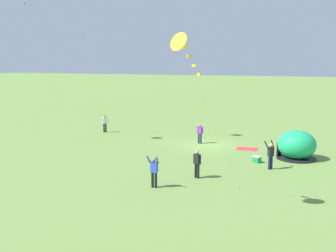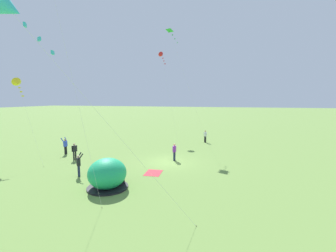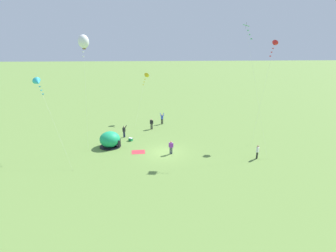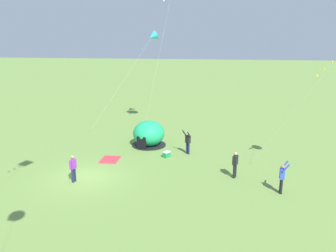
{
  "view_description": "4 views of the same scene",
  "coord_description": "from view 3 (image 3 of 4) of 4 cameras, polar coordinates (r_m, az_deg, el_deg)",
  "views": [
    {
      "loc": [
        -7.92,
        31.61,
        7.07
      ],
      "look_at": [
        2.31,
        3.11,
        1.98
      ],
      "focal_mm": 42.0,
      "sensor_mm": 36.0,
      "label": 1
    },
    {
      "loc": [
        -20.61,
        -5.61,
        6.16
      ],
      "look_at": [
        0.57,
        0.23,
        3.48
      ],
      "focal_mm": 24.0,
      "sensor_mm": 36.0,
      "label": 2
    },
    {
      "loc": [
        -1.41,
        -30.54,
        13.69
      ],
      "look_at": [
        0.39,
        1.3,
        3.14
      ],
      "focal_mm": 28.0,
      "sensor_mm": 36.0,
      "label": 3
    },
    {
      "loc": [
        18.04,
        8.72,
        8.37
      ],
      "look_at": [
        -1.72,
        5.06,
        3.22
      ],
      "focal_mm": 35.0,
      "sensor_mm": 36.0,
      "label": 4
    }
  ],
  "objects": [
    {
      "name": "ground_plane",
      "position": [
        33.5,
        -0.54,
        -5.82
      ],
      "size": [
        300.0,
        300.0,
        0.0
      ],
      "primitive_type": "plane",
      "color": "olive"
    },
    {
      "name": "popup_tent",
      "position": [
        35.79,
        -12.52,
        -2.92
      ],
      "size": [
        2.81,
        2.81,
        2.1
      ],
      "color": "#1EAD6B",
      "rests_on": "ground"
    },
    {
      "name": "picnic_blanket",
      "position": [
        33.88,
        -6.48,
        -5.64
      ],
      "size": [
        1.79,
        1.42,
        0.01
      ],
      "primitive_type": "cube",
      "rotation": [
        0.0,
        0.0,
        0.07
      ],
      "color": "#CC333D",
      "rests_on": "ground"
    },
    {
      "name": "cooler_box",
      "position": [
        37.58,
        -8.13,
        -2.89
      ],
      "size": [
        0.65,
        0.6,
        0.44
      ],
      "color": "#1E8C4C",
      "rests_on": "ground"
    },
    {
      "name": "person_strolling",
      "position": [
        33.28,
        18.9,
        -5.23
      ],
      "size": [
        0.43,
        0.47,
        1.72
      ],
      "color": "black",
      "rests_on": "ground"
    },
    {
      "name": "person_far_back",
      "position": [
        32.78,
        0.66,
        -4.54
      ],
      "size": [
        0.58,
        0.3,
        1.72
      ],
      "color": "#1E2347",
      "rests_on": "ground"
    },
    {
      "name": "person_flying_kite",
      "position": [
        38.79,
        -9.54,
        -1.06
      ],
      "size": [
        0.69,
        0.71,
        1.89
      ],
      "color": "#1E2347",
      "rests_on": "ground"
    },
    {
      "name": "person_watching_sky",
      "position": [
        41.88,
        -3.61,
        0.58
      ],
      "size": [
        0.55,
        0.37,
        1.72
      ],
      "color": "black",
      "rests_on": "ground"
    },
    {
      "name": "person_near_tent",
      "position": [
        44.35,
        -1.31,
        1.67
      ],
      "size": [
        0.68,
        0.47,
        1.89
      ],
      "color": "black",
      "rests_on": "ground"
    },
    {
      "name": "kite_white",
      "position": [
        35.66,
        -17.92,
        17.1
      ],
      "size": [
        1.33,
        3.55,
        14.3
      ],
      "color": "silver",
      "rests_on": "ground"
    },
    {
      "name": "kite_green",
      "position": [
        34.79,
        16.89,
        19.19
      ],
      "size": [
        2.88,
        5.52,
        15.65
      ],
      "color": "silver",
      "rests_on": "ground"
    },
    {
      "name": "kite_red",
      "position": [
        39.31,
        22.14,
        16.21
      ],
      "size": [
        3.78,
        4.09,
        13.67
      ],
      "color": "silver",
      "rests_on": "ground"
    },
    {
      "name": "kite_yellow",
      "position": [
        45.94,
        -4.83,
        10.78
      ],
      "size": [
        2.53,
        5.1,
        8.27
      ],
      "color": "silver",
      "rests_on": "ground"
    },
    {
      "name": "kite_cyan",
      "position": [
        34.69,
        -26.5,
        8.52
      ],
      "size": [
        5.27,
        5.98,
        9.52
      ],
      "color": "silver",
      "rests_on": "ground"
    }
  ]
}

